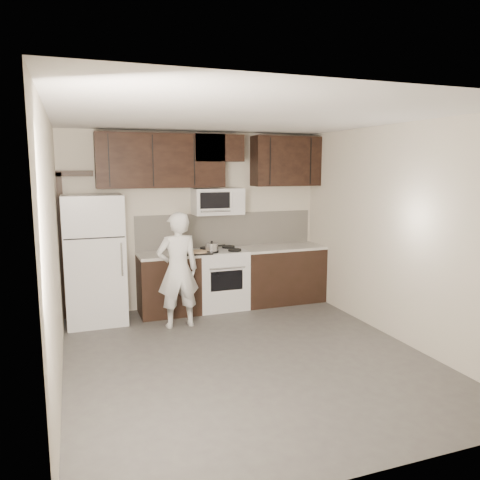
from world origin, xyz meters
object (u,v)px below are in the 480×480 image
microwave (218,201)px  refrigerator (95,259)px  stove (221,279)px  person (178,270)px

microwave → refrigerator: microwave is taller
stove → person: bearing=-141.9°
stove → refrigerator: refrigerator is taller
stove → person: 1.07m
refrigerator → person: (1.05, -0.58, -0.11)m
stove → person: person is taller
microwave → refrigerator: (-1.85, -0.17, -0.75)m
stove → microwave: (-0.00, 0.12, 1.19)m
stove → refrigerator: (-1.85, -0.05, 0.44)m
refrigerator → person: refrigerator is taller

